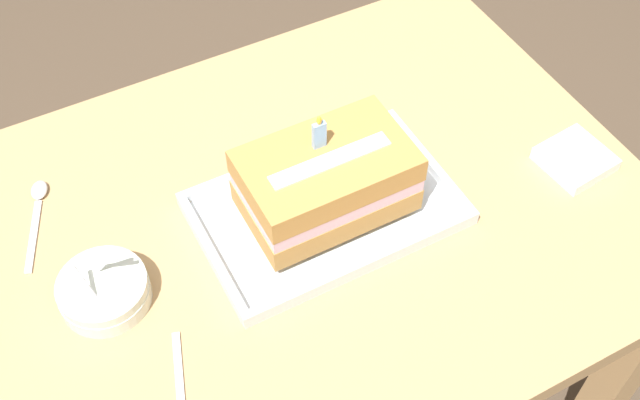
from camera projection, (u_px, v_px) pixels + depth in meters
The scene contains 6 objects.
dining_table at pixel (314, 254), 1.23m from camera, with size 0.98×0.76×0.69m.
foil_tray at pixel (326, 211), 1.14m from camera, with size 0.37×0.24×0.02m.
birthday_cake at pixel (326, 180), 1.08m from camera, with size 0.23×0.14×0.16m.
bowl_stack at pixel (104, 291), 1.04m from camera, with size 0.12×0.12×0.09m.
serving_spoon_by_bowls at pixel (38, 202), 1.15m from camera, with size 0.08×0.16×0.01m.
napkin_pile at pixel (575, 159), 1.19m from camera, with size 0.10×0.10×0.02m.
Camera 1 is at (-0.32, -0.62, 1.60)m, focal length 44.15 mm.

